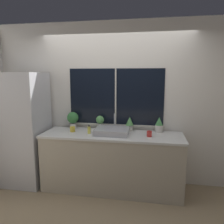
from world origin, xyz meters
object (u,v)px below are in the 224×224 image
(mug_red, at_px, (149,134))
(potted_plant_center_left, at_px, (100,122))
(sink, at_px, (112,131))
(potted_plant_center_right, at_px, (130,123))
(potted_plant_far_left, at_px, (73,119))
(mug_yellow, at_px, (72,129))
(refrigerator, at_px, (25,129))
(soap_bottle, at_px, (89,130))
(potted_plant_far_right, at_px, (159,125))

(mug_red, bearing_deg, potted_plant_center_left, 160.56)
(sink, relative_size, potted_plant_center_left, 2.23)
(sink, xyz_separation_m, potted_plant_center_right, (0.25, 0.24, 0.08))
(potted_plant_far_left, bearing_deg, sink, -18.23)
(potted_plant_far_left, relative_size, mug_yellow, 3.42)
(refrigerator, xyz_separation_m, mug_red, (2.07, -0.03, 0.02))
(soap_bottle, relative_size, mug_yellow, 1.71)
(potted_plant_far_left, height_order, potted_plant_far_right, potted_plant_far_left)
(refrigerator, distance_m, potted_plant_center_right, 1.76)
(mug_red, bearing_deg, refrigerator, 179.17)
(mug_yellow, bearing_deg, refrigerator, -177.31)
(potted_plant_far_right, xyz_separation_m, mug_yellow, (-1.38, -0.22, -0.08))
(potted_plant_center_left, xyz_separation_m, mug_red, (0.83, -0.29, -0.09))
(refrigerator, bearing_deg, potted_plant_center_right, 8.56)
(potted_plant_center_right, relative_size, potted_plant_far_right, 0.95)
(potted_plant_center_right, bearing_deg, potted_plant_center_left, -180.00)
(refrigerator, distance_m, mug_red, 2.07)
(refrigerator, bearing_deg, potted_plant_far_right, 6.75)
(refrigerator, xyz_separation_m, potted_plant_far_right, (2.22, 0.26, 0.10))
(potted_plant_far_right, bearing_deg, potted_plant_far_left, 180.00)
(potted_plant_center_left, relative_size, potted_plant_center_right, 1.01)
(refrigerator, xyz_separation_m, potted_plant_center_right, (1.74, 0.26, 0.11))
(potted_plant_center_left, relative_size, soap_bottle, 1.66)
(sink, height_order, soap_bottle, sink)
(potted_plant_center_left, height_order, mug_red, potted_plant_center_left)
(soap_bottle, height_order, mug_yellow, soap_bottle)
(mug_red, bearing_deg, mug_yellow, 176.80)
(potted_plant_center_right, xyz_separation_m, mug_red, (0.33, -0.29, -0.09))
(potted_plant_far_left, bearing_deg, soap_bottle, -37.37)
(soap_bottle, xyz_separation_m, mug_yellow, (-0.30, 0.06, -0.02))
(refrigerator, height_order, mug_yellow, refrigerator)
(mug_yellow, xyz_separation_m, mug_red, (1.24, -0.07, 0.00))
(potted_plant_far_left, xyz_separation_m, potted_plant_center_left, (0.48, -0.00, -0.04))
(potted_plant_far_left, bearing_deg, mug_red, -12.59)
(sink, relative_size, potted_plant_far_left, 1.85)
(potted_plant_center_left, bearing_deg, soap_bottle, -111.48)
(potted_plant_far_right, distance_m, mug_yellow, 1.41)
(refrigerator, xyz_separation_m, potted_plant_center_left, (1.24, 0.26, 0.11))
(sink, distance_m, mug_yellow, 0.66)
(soap_bottle, distance_m, mug_yellow, 0.30)
(potted_plant_far_right, distance_m, soap_bottle, 1.13)
(potted_plant_far_left, relative_size, potted_plant_center_right, 1.22)
(potted_plant_far_left, bearing_deg, mug_yellow, -71.99)
(refrigerator, bearing_deg, mug_yellow, 2.69)
(potted_plant_far_right, height_order, mug_yellow, potted_plant_far_right)
(potted_plant_center_left, distance_m, potted_plant_center_right, 0.50)
(potted_plant_far_right, height_order, soap_bottle, potted_plant_far_right)
(potted_plant_center_right, relative_size, mug_red, 2.80)
(potted_plant_far_left, xyz_separation_m, soap_bottle, (0.37, -0.28, -0.11))
(potted_plant_far_right, bearing_deg, sink, -161.66)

